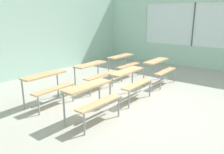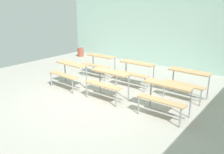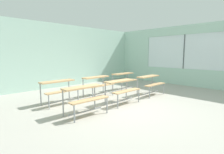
{
  "view_description": "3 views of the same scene",
  "coord_description": "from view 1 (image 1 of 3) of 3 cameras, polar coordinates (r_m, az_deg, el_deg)",
  "views": [
    {
      "loc": [
        -4.29,
        -2.49,
        2.1
      ],
      "look_at": [
        0.35,
        1.04,
        0.47
      ],
      "focal_mm": 36.2,
      "sensor_mm": 36.0,
      "label": 1
    },
    {
      "loc": [
        3.95,
        -4.07,
        2.46
      ],
      "look_at": [
        0.33,
        0.57,
        0.58
      ],
      "focal_mm": 36.96,
      "sensor_mm": 36.0,
      "label": 2
    },
    {
      "loc": [
        -3.8,
        -3.3,
        1.6
      ],
      "look_at": [
        0.45,
        1.04,
        0.79
      ],
      "focal_mm": 28.0,
      "sensor_mm": 36.0,
      "label": 3
    }
  ],
  "objects": [
    {
      "name": "wall_right",
      "position": [
        9.61,
        23.38,
        10.43
      ],
      "size": [
        0.12,
        9.0,
        3.0
      ],
      "color": "silver",
      "rests_on": "ground"
    },
    {
      "name": "desk_bench_r1c2",
      "position": [
        7.7,
        2.88,
        4.05
      ],
      "size": [
        1.11,
        0.61,
        0.74
      ],
      "rotation": [
        0.0,
        0.0,
        -0.01
      ],
      "color": "tan",
      "rests_on": "ground"
    },
    {
      "name": "ground",
      "position": [
        5.4,
        6.63,
        -7.7
      ],
      "size": [
        10.0,
        9.0,
        0.05
      ],
      "primitive_type": "cube",
      "color": "#ADA89E"
    },
    {
      "name": "desk_bench_r0c1",
      "position": [
        5.65,
        4.61,
        -0.23
      ],
      "size": [
        1.1,
        0.6,
        0.74
      ],
      "rotation": [
        0.0,
        0.0,
        -0.01
      ],
      "color": "tan",
      "rests_on": "ground"
    },
    {
      "name": "desk_bench_r0c0",
      "position": [
        4.5,
        -5.21,
        -4.42
      ],
      "size": [
        1.12,
        0.63,
        0.74
      ],
      "rotation": [
        0.0,
        0.0,
        -0.04
      ],
      "color": "tan",
      "rests_on": "ground"
    },
    {
      "name": "desk_bench_r0c2",
      "position": [
        7.06,
        11.86,
        2.67
      ],
      "size": [
        1.1,
        0.59,
        0.74
      ],
      "rotation": [
        0.0,
        0.0,
        -0.0
      ],
      "color": "tan",
      "rests_on": "ground"
    },
    {
      "name": "desk_bench_r1c0",
      "position": [
        5.5,
        -15.99,
        -1.27
      ],
      "size": [
        1.11,
        0.6,
        0.74
      ],
      "rotation": [
        0.0,
        0.0,
        0.01
      ],
      "color": "tan",
      "rests_on": "ground"
    },
    {
      "name": "wall_back",
      "position": [
        8.23,
        -21.48,
        10.34
      ],
      "size": [
        10.0,
        0.12,
        3.0
      ],
      "primitive_type": "cube",
      "color": "silver",
      "rests_on": "ground"
    },
    {
      "name": "desk_bench_r1c1",
      "position": [
        6.44,
        -4.69,
        1.72
      ],
      "size": [
        1.11,
        0.61,
        0.74
      ],
      "rotation": [
        0.0,
        0.0,
        0.02
      ],
      "color": "tan",
      "rests_on": "ground"
    }
  ]
}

